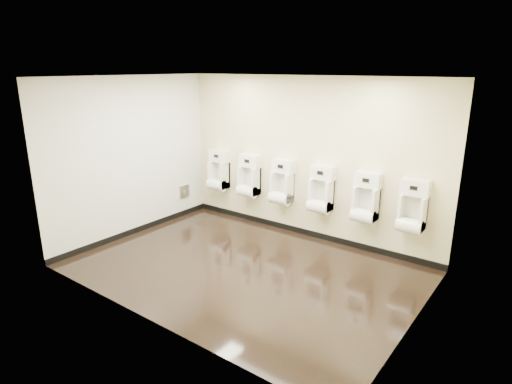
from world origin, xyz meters
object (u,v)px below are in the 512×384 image
urinal_5 (412,210)px  urinal_1 (249,179)px  urinal_3 (321,193)px  urinal_0 (219,173)px  urinal_2 (282,185)px  urinal_4 (366,201)px  access_panel (184,191)px

urinal_5 → urinal_1: bearing=180.0°
urinal_1 → urinal_3: 1.54m
urinal_0 → urinal_3: 2.31m
urinal_2 → urinal_3: 0.79m
urinal_0 → urinal_1: 0.77m
urinal_2 → urinal_4: 1.59m
urinal_2 → urinal_5: size_ratio=1.00×
urinal_2 → urinal_5: bearing=0.0°
urinal_0 → urinal_5: size_ratio=1.00×
urinal_1 → urinal_3: same height
urinal_0 → urinal_2: 1.52m
access_panel → urinal_2: bearing=11.1°
urinal_3 → urinal_4: size_ratio=1.00×
urinal_3 → urinal_4: bearing=0.0°
urinal_0 → urinal_1: bearing=0.0°
urinal_1 → urinal_5: (3.07, 0.00, 0.00)m
urinal_0 → urinal_4: (3.11, 0.00, 0.00)m
access_panel → urinal_1: 1.46m
urinal_2 → urinal_0: bearing=180.0°
urinal_3 → access_panel: bearing=-171.9°
urinal_2 → urinal_4: (1.59, 0.00, 0.00)m
urinal_0 → urinal_2: (1.52, 0.00, 0.00)m
urinal_1 → access_panel: bearing=-163.1°
urinal_4 → urinal_5: 0.73m
urinal_0 → urinal_4: size_ratio=1.00×
urinal_4 → urinal_5: size_ratio=1.00×
urinal_1 → urinal_4: same height
urinal_5 → urinal_3: bearing=180.0°
urinal_0 → urinal_5: 3.84m
urinal_1 → urinal_5: bearing=0.0°
urinal_1 → urinal_4: (2.34, 0.00, 0.00)m
urinal_2 → urinal_5: 2.32m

